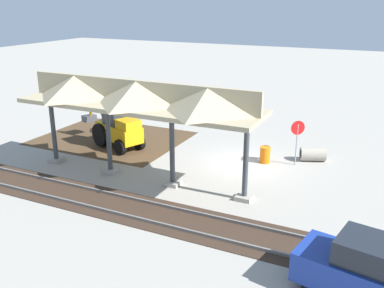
# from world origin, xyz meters

# --- Properties ---
(ground_plane) EXTENTS (120.00, 120.00, 0.00)m
(ground_plane) POSITION_xyz_m (0.00, 0.00, 0.00)
(ground_plane) COLOR #9E998E
(dirt_work_zone) EXTENTS (8.89, 7.00, 0.01)m
(dirt_work_zone) POSITION_xyz_m (9.01, -0.74, 0.00)
(dirt_work_zone) COLOR #4C3823
(dirt_work_zone) RESTS_ON ground
(platform_canopy) EXTENTS (11.97, 3.20, 4.90)m
(platform_canopy) POSITION_xyz_m (3.91, 4.00, 4.16)
(platform_canopy) COLOR #9E998E
(platform_canopy) RESTS_ON ground
(rail_tracks) EXTENTS (60.00, 2.58, 0.15)m
(rail_tracks) POSITION_xyz_m (0.00, 6.92, 0.03)
(rail_tracks) COLOR slate
(rail_tracks) RESTS_ON ground
(stop_sign) EXTENTS (0.62, 0.48, 2.44)m
(stop_sign) POSITION_xyz_m (-2.55, -1.18, 1.76)
(stop_sign) COLOR gray
(stop_sign) RESTS_ON ground
(backhoe) EXTENTS (5.36, 3.09, 2.82)m
(backhoe) POSITION_xyz_m (7.71, 0.45, 1.26)
(backhoe) COLOR orange
(backhoe) RESTS_ON ground
(dirt_mound) EXTENTS (4.28, 4.28, 2.11)m
(dirt_mound) POSITION_xyz_m (10.46, -1.98, 0.00)
(dirt_mound) COLOR #4C3823
(dirt_mound) RESTS_ON ground
(concrete_pipe) EXTENTS (1.52, 1.19, 0.75)m
(concrete_pipe) POSITION_xyz_m (-3.27, -2.20, 0.37)
(concrete_pipe) COLOR #9E9384
(concrete_pipe) RESTS_ON ground
(distant_parked_car) EXTENTS (4.45, 2.50, 1.98)m
(distant_parked_car) POSITION_xyz_m (-6.96, 8.80, 0.98)
(distant_parked_car) COLOR navy
(distant_parked_car) RESTS_ON ground
(traffic_barrel) EXTENTS (0.56, 0.56, 0.90)m
(traffic_barrel) POSITION_xyz_m (-0.99, -0.80, 0.45)
(traffic_barrel) COLOR orange
(traffic_barrel) RESTS_ON ground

